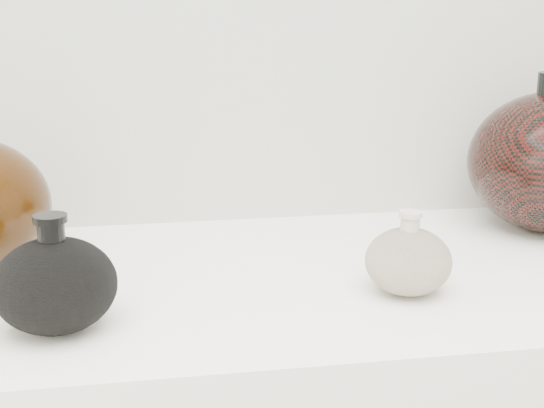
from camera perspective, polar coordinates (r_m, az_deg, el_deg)
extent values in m
cube|color=white|center=(0.95, -3.37, -6.35)|extent=(1.20, 0.50, 0.03)
ellipsoid|color=black|center=(0.81, -16.00, -5.90)|extent=(0.14, 0.14, 0.10)
cylinder|color=black|center=(0.79, -16.30, -2.08)|extent=(0.03, 0.03, 0.03)
cylinder|color=black|center=(0.79, -16.37, -1.06)|extent=(0.04, 0.04, 0.01)
ellipsoid|color=beige|center=(0.89, 10.22, -4.27)|extent=(0.13, 0.13, 0.08)
cylinder|color=beige|center=(0.88, 10.36, -1.50)|extent=(0.03, 0.03, 0.02)
cylinder|color=beige|center=(0.87, 10.39, -0.76)|extent=(0.04, 0.04, 0.01)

